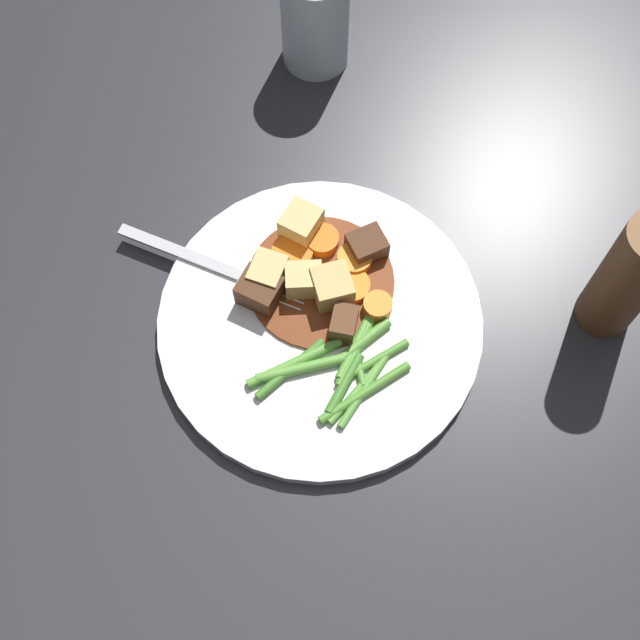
{
  "coord_description": "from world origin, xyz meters",
  "views": [
    {
      "loc": [
        -0.28,
        0.05,
        0.66
      ],
      "look_at": [
        0.0,
        0.0,
        0.01
      ],
      "focal_mm": 47.7,
      "sensor_mm": 36.0,
      "label": 1
    }
  ],
  "objects_px": {
    "carrot_slice_1": "(355,259)",
    "meat_chunk_0": "(367,246)",
    "pepper_mill": "(628,278)",
    "potato_chunk_0": "(304,281)",
    "carrot_slice_2": "(322,241)",
    "carrot_slice_4": "(351,286)",
    "potato_chunk_1": "(332,287)",
    "dinner_plate": "(320,323)",
    "water_glass": "(316,16)",
    "potato_chunk_2": "(268,274)",
    "carrot_slice_3": "(379,312)",
    "meat_chunk_2": "(344,324)",
    "meat_chunk_1": "(260,290)",
    "fork": "(218,267)",
    "potato_chunk_3": "(297,225)",
    "carrot_slice_0": "(292,254)"
  },
  "relations": [
    {
      "from": "carrot_slice_1",
      "to": "meat_chunk_0",
      "type": "xyz_separation_m",
      "value": [
        0.01,
        -0.01,
        0.0
      ]
    },
    {
      "from": "pepper_mill",
      "to": "potato_chunk_0",
      "type": "bearing_deg",
      "value": 74.92
    },
    {
      "from": "carrot_slice_2",
      "to": "carrot_slice_1",
      "type": "bearing_deg",
      "value": -134.03
    },
    {
      "from": "carrot_slice_4",
      "to": "potato_chunk_1",
      "type": "distance_m",
      "value": 0.02
    },
    {
      "from": "dinner_plate",
      "to": "pepper_mill",
      "type": "height_order",
      "value": "pepper_mill"
    },
    {
      "from": "water_glass",
      "to": "potato_chunk_2",
      "type": "bearing_deg",
      "value": 160.05
    },
    {
      "from": "carrot_slice_1",
      "to": "potato_chunk_1",
      "type": "relative_size",
      "value": 0.93
    },
    {
      "from": "carrot_slice_1",
      "to": "water_glass",
      "type": "relative_size",
      "value": 0.28
    },
    {
      "from": "carrot_slice_1",
      "to": "dinner_plate",
      "type": "bearing_deg",
      "value": 140.12
    },
    {
      "from": "carrot_slice_3",
      "to": "potato_chunk_2",
      "type": "height_order",
      "value": "potato_chunk_2"
    },
    {
      "from": "meat_chunk_0",
      "to": "meat_chunk_2",
      "type": "distance_m",
      "value": 0.07
    },
    {
      "from": "meat_chunk_0",
      "to": "meat_chunk_1",
      "type": "distance_m",
      "value": 0.1
    },
    {
      "from": "meat_chunk_1",
      "to": "fork",
      "type": "relative_size",
      "value": 0.22
    },
    {
      "from": "carrot_slice_2",
      "to": "pepper_mill",
      "type": "xyz_separation_m",
      "value": [
        -0.1,
        -0.22,
        0.05
      ]
    },
    {
      "from": "water_glass",
      "to": "carrot_slice_3",
      "type": "bearing_deg",
      "value": 179.35
    },
    {
      "from": "pepper_mill",
      "to": "carrot_slice_3",
      "type": "bearing_deg",
      "value": 81.26
    },
    {
      "from": "meat_chunk_2",
      "to": "pepper_mill",
      "type": "xyz_separation_m",
      "value": [
        -0.02,
        -0.22,
        0.04
      ]
    },
    {
      "from": "carrot_slice_4",
      "to": "water_glass",
      "type": "height_order",
      "value": "water_glass"
    },
    {
      "from": "carrot_slice_2",
      "to": "potato_chunk_0",
      "type": "relative_size",
      "value": 0.95
    },
    {
      "from": "carrot_slice_4",
      "to": "potato_chunk_2",
      "type": "height_order",
      "value": "potato_chunk_2"
    },
    {
      "from": "meat_chunk_0",
      "to": "potato_chunk_3",
      "type": "bearing_deg",
      "value": 62.4
    },
    {
      "from": "potato_chunk_2",
      "to": "water_glass",
      "type": "distance_m",
      "value": 0.26
    },
    {
      "from": "carrot_slice_3",
      "to": "carrot_slice_4",
      "type": "relative_size",
      "value": 0.76
    },
    {
      "from": "carrot_slice_2",
      "to": "potato_chunk_2",
      "type": "height_order",
      "value": "potato_chunk_2"
    },
    {
      "from": "meat_chunk_2",
      "to": "meat_chunk_0",
      "type": "bearing_deg",
      "value": -26.86
    },
    {
      "from": "potato_chunk_0",
      "to": "fork",
      "type": "xyz_separation_m",
      "value": [
        0.03,
        0.07,
        -0.01
      ]
    },
    {
      "from": "potato_chunk_0",
      "to": "water_glass",
      "type": "xyz_separation_m",
      "value": [
        0.25,
        -0.06,
        0.03
      ]
    },
    {
      "from": "carrot_slice_4",
      "to": "potato_chunk_2",
      "type": "xyz_separation_m",
      "value": [
        0.02,
        0.07,
        0.01
      ]
    },
    {
      "from": "carrot_slice_0",
      "to": "fork",
      "type": "xyz_separation_m",
      "value": [
        0.0,
        0.06,
        -0.0
      ]
    },
    {
      "from": "potato_chunk_0",
      "to": "potato_chunk_1",
      "type": "height_order",
      "value": "potato_chunk_1"
    },
    {
      "from": "carrot_slice_1",
      "to": "carrot_slice_2",
      "type": "relative_size",
      "value": 1.03
    },
    {
      "from": "meat_chunk_1",
      "to": "potato_chunk_0",
      "type": "bearing_deg",
      "value": -87.58
    },
    {
      "from": "carrot_slice_4",
      "to": "fork",
      "type": "bearing_deg",
      "value": 68.89
    },
    {
      "from": "carrot_slice_2",
      "to": "pepper_mill",
      "type": "height_order",
      "value": "pepper_mill"
    },
    {
      "from": "potato_chunk_3",
      "to": "meat_chunk_1",
      "type": "distance_m",
      "value": 0.07
    },
    {
      "from": "fork",
      "to": "water_glass",
      "type": "xyz_separation_m",
      "value": [
        0.22,
        -0.13,
        0.04
      ]
    },
    {
      "from": "meat_chunk_2",
      "to": "carrot_slice_0",
      "type": "bearing_deg",
      "value": 21.47
    },
    {
      "from": "carrot_slice_1",
      "to": "carrot_slice_2",
      "type": "bearing_deg",
      "value": 45.97
    },
    {
      "from": "carrot_slice_1",
      "to": "meat_chunk_2",
      "type": "bearing_deg",
      "value": 159.77
    },
    {
      "from": "potato_chunk_2",
      "to": "pepper_mill",
      "type": "distance_m",
      "value": 0.29
    },
    {
      "from": "dinner_plate",
      "to": "potato_chunk_2",
      "type": "xyz_separation_m",
      "value": [
        0.04,
        0.04,
        0.02
      ]
    },
    {
      "from": "potato_chunk_0",
      "to": "meat_chunk_1",
      "type": "distance_m",
      "value": 0.04
    },
    {
      "from": "meat_chunk_0",
      "to": "water_glass",
      "type": "distance_m",
      "value": 0.23
    },
    {
      "from": "carrot_slice_4",
      "to": "pepper_mill",
      "type": "height_order",
      "value": "pepper_mill"
    },
    {
      "from": "carrot_slice_1",
      "to": "carrot_slice_4",
      "type": "height_order",
      "value": "carrot_slice_1"
    },
    {
      "from": "carrot_slice_3",
      "to": "potato_chunk_1",
      "type": "height_order",
      "value": "potato_chunk_1"
    },
    {
      "from": "meat_chunk_0",
      "to": "meat_chunk_1",
      "type": "bearing_deg",
      "value": 104.34
    },
    {
      "from": "carrot_slice_0",
      "to": "meat_chunk_2",
      "type": "distance_m",
      "value": 0.08
    },
    {
      "from": "dinner_plate",
      "to": "potato_chunk_1",
      "type": "relative_size",
      "value": 8.46
    },
    {
      "from": "carrot_slice_2",
      "to": "meat_chunk_2",
      "type": "relative_size",
      "value": 1.07
    }
  ]
}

